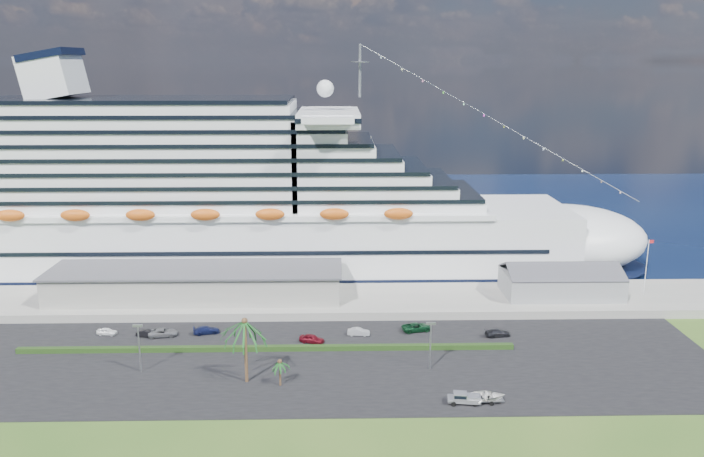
{
  "coord_description": "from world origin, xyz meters",
  "views": [
    {
      "loc": [
        4.74,
        -97.45,
        50.15
      ],
      "look_at": [
        7.47,
        30.0,
        18.98
      ],
      "focal_mm": 35.0,
      "sensor_mm": 36.0,
      "label": 1
    }
  ],
  "objects_px": {
    "parked_car_3": "(206,330)",
    "boat_trailer": "(488,396)",
    "pickup_truck": "(464,398)",
    "cruise_ship": "(228,205)"
  },
  "relations": [
    {
      "from": "parked_car_3",
      "to": "boat_trailer",
      "type": "height_order",
      "value": "boat_trailer"
    },
    {
      "from": "parked_car_3",
      "to": "cruise_ship",
      "type": "bearing_deg",
      "value": -12.2
    },
    {
      "from": "cruise_ship",
      "to": "pickup_truck",
      "type": "relative_size",
      "value": 36.79
    },
    {
      "from": "boat_trailer",
      "to": "cruise_ship",
      "type": "bearing_deg",
      "value": 125.67
    },
    {
      "from": "parked_car_3",
      "to": "boat_trailer",
      "type": "distance_m",
      "value": 54.97
    },
    {
      "from": "pickup_truck",
      "to": "boat_trailer",
      "type": "bearing_deg",
      "value": 3.08
    },
    {
      "from": "pickup_truck",
      "to": "boat_trailer",
      "type": "relative_size",
      "value": 0.88
    },
    {
      "from": "parked_car_3",
      "to": "boat_trailer",
      "type": "relative_size",
      "value": 0.83
    },
    {
      "from": "boat_trailer",
      "to": "parked_car_3",
      "type": "bearing_deg",
      "value": 149.43
    },
    {
      "from": "pickup_truck",
      "to": "cruise_ship",
      "type": "bearing_deg",
      "value": 123.48
    }
  ]
}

